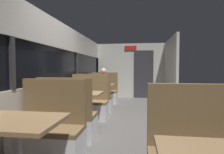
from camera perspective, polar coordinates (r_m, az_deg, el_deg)
name	(u,v)px	position (r m, az deg, el deg)	size (l,w,h in m)	color
ground_plane	(122,129)	(4.01, 3.10, -15.71)	(3.30, 9.20, 0.02)	#514F4C
carriage_window_panel_left	(55,75)	(4.19, -17.07, 0.56)	(0.09, 8.48, 2.30)	beige
carriage_end_bulkhead	(132,71)	(7.99, 6.11, 1.85)	(2.90, 0.11, 2.30)	beige
carriage_aisle_panel_right	(170,71)	(6.88, 17.43, 1.71)	(0.08, 2.40, 2.30)	beige
dining_table_near_window	(16,129)	(2.18, -27.25, -14.04)	(0.90, 0.70, 0.74)	#9E9EA3
bench_near_window_facing_entry	(49,135)	(2.85, -18.61, -16.47)	(0.95, 0.50, 1.10)	silver
dining_table_mid_window	(80,97)	(4.03, -9.73, -6.13)	(0.90, 0.70, 0.74)	#9E9EA3
bench_mid_window_facing_end	(68,121)	(3.45, -13.32, -12.96)	(0.95, 0.50, 1.10)	silver
bench_mid_window_facing_entry	(89,105)	(4.74, -7.10, -8.58)	(0.95, 0.50, 1.10)	silver
dining_table_far_window	(100,87)	(6.04, -3.67, -3.15)	(0.90, 0.70, 0.74)	#9E9EA3
bench_far_window_facing_end	(95,101)	(5.41, -5.17, -7.18)	(0.95, 0.50, 1.10)	silver
bench_far_window_facing_entry	(104,94)	(6.76, -2.46, -5.18)	(0.95, 0.50, 1.10)	silver
seated_passenger	(104,88)	(6.66, -2.58, -3.48)	(0.47, 0.55, 1.26)	#26262D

